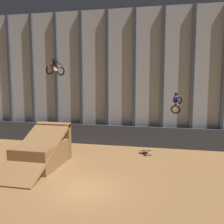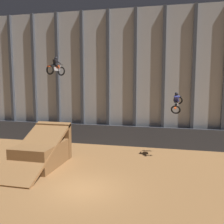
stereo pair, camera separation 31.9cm
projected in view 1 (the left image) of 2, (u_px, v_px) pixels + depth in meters
The scene contains 6 objects.
ground_plane at pixel (84, 189), 14.55m from camera, with size 60.00×60.00×0.00m, color olive.
arena_back_wall at pixel (121, 78), 24.16m from camera, with size 32.00×0.40×12.39m.
lower_barrier at pixel (119, 136), 24.04m from camera, with size 31.36×0.20×1.86m.
dirt_ramp at pixel (43, 152), 18.66m from camera, with size 2.74×6.20×2.87m.
rider_bike_left_air at pixel (55, 68), 20.50m from camera, with size 1.04×1.79×1.47m.
rider_bike_right_air at pixel (177, 102), 20.04m from camera, with size 0.94×1.89×1.69m.
Camera 1 is at (4.56, -13.22, 6.10)m, focal length 42.00 mm.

